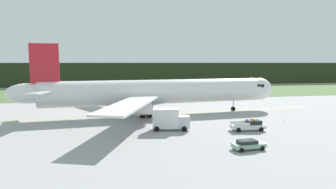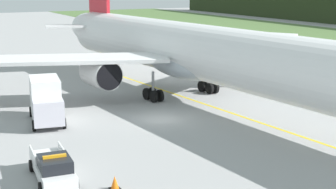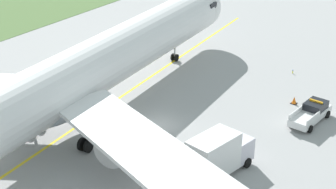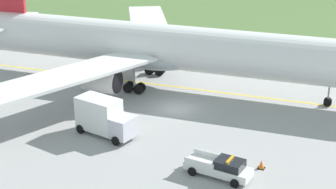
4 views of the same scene
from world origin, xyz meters
name	(u,v)px [view 2 (image 2 of 4)]	position (x,y,z in m)	size (l,w,h in m)	color
ground	(160,119)	(0.00, 0.00, 0.00)	(320.00, 320.00, 0.00)	#999A9A
taxiway_centerline_main	(201,103)	(-3.49, 6.32, 0.00)	(78.75, 0.30, 0.01)	yellow
airliner	(198,53)	(-4.16, 6.26, 4.90)	(59.30, 48.89, 15.23)	silver
ops_pickup_truck	(53,167)	(9.37, -11.94, 0.90)	(5.87, 2.61, 1.94)	silver
catering_truck	(46,100)	(-3.80, -8.95, 1.92)	(6.54, 3.58, 3.87)	silver
apron_cone	(115,183)	(12.13, -9.08, 0.38)	(0.63, 0.63, 0.79)	black
taxiway_edge_light_west	(37,82)	(-20.43, -5.81, 0.22)	(0.12, 0.12, 0.40)	yellow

